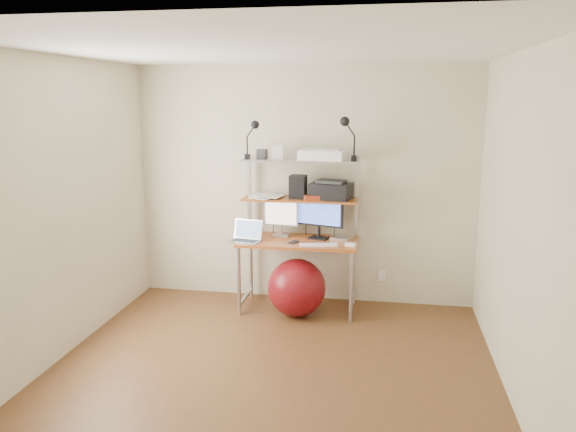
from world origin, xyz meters
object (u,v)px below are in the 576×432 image
laptop (247,237)px  printer (331,190)px  exercise_ball (297,288)px  monitor_black (319,214)px  monitor_silver (281,215)px

laptop → printer: bearing=28.6°
laptop → exercise_ball: 0.72m
monitor_black → printer: (0.12, 0.02, 0.24)m
monitor_silver → exercise_ball: (0.22, -0.33, -0.67)m
monitor_black → laptop: bearing=-145.3°
monitor_silver → printer: printer is taller
exercise_ball → monitor_silver: bearing=123.7°
monitor_black → laptop: (-0.71, -0.23, -0.21)m
monitor_silver → exercise_ball: size_ratio=0.70×
monitor_silver → laptop: monitor_silver is taller
laptop → printer: printer is taller
monitor_black → printer: printer is taller
laptop → exercise_ball: (0.52, -0.06, -0.49)m
monitor_black → laptop: size_ratio=1.50×
monitor_silver → laptop: 0.44m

